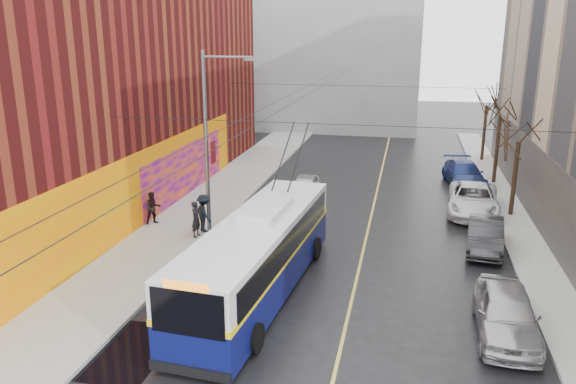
# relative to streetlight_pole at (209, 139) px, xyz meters

# --- Properties ---
(ground) EXTENTS (140.00, 140.00, 0.00)m
(ground) POSITION_rel_streetlight_pole_xyz_m (6.14, -10.00, -4.85)
(ground) COLOR black
(ground) RESTS_ON ground
(sidewalk_left) EXTENTS (4.00, 60.00, 0.15)m
(sidewalk_left) POSITION_rel_streetlight_pole_xyz_m (-1.86, 2.00, -4.77)
(sidewalk_left) COLOR gray
(sidewalk_left) RESTS_ON ground
(sidewalk_right) EXTENTS (2.00, 60.00, 0.15)m
(sidewalk_right) POSITION_rel_streetlight_pole_xyz_m (15.14, 2.00, -4.77)
(sidewalk_right) COLOR gray
(sidewalk_right) RESTS_ON ground
(lane_line) EXTENTS (0.12, 50.00, 0.01)m
(lane_line) POSITION_rel_streetlight_pole_xyz_m (7.64, 4.00, -4.84)
(lane_line) COLOR #BFB74C
(lane_line) RESTS_ON ground
(building_left) EXTENTS (12.11, 36.00, 14.00)m
(building_left) POSITION_rel_streetlight_pole_xyz_m (-9.85, 3.99, 2.14)
(building_left) COLOR #5B1212
(building_left) RESTS_ON ground
(building_far) EXTENTS (20.50, 12.10, 18.00)m
(building_far) POSITION_rel_streetlight_pole_xyz_m (0.14, 34.99, 4.17)
(building_far) COLOR gray
(building_far) RESTS_ON ground
(streetlight_pole) EXTENTS (2.65, 0.60, 9.00)m
(streetlight_pole) POSITION_rel_streetlight_pole_xyz_m (0.00, 0.00, 0.00)
(streetlight_pole) COLOR slate
(streetlight_pole) RESTS_ON ground
(catenary_wires) EXTENTS (18.00, 60.00, 0.22)m
(catenary_wires) POSITION_rel_streetlight_pole_xyz_m (3.60, 4.77, 1.40)
(catenary_wires) COLOR black
(tree_near) EXTENTS (3.20, 3.20, 6.40)m
(tree_near) POSITION_rel_streetlight_pole_xyz_m (15.14, 6.00, 0.13)
(tree_near) COLOR black
(tree_near) RESTS_ON ground
(tree_mid) EXTENTS (3.20, 3.20, 6.68)m
(tree_mid) POSITION_rel_streetlight_pole_xyz_m (15.14, 13.00, 0.41)
(tree_mid) COLOR black
(tree_mid) RESTS_ON ground
(tree_far) EXTENTS (3.20, 3.20, 6.57)m
(tree_far) POSITION_rel_streetlight_pole_xyz_m (15.14, 20.00, 0.30)
(tree_far) COLOR black
(tree_far) RESTS_ON ground
(puddle) EXTENTS (2.19, 3.68, 0.01)m
(puddle) POSITION_rel_streetlight_pole_xyz_m (1.13, -10.89, -4.84)
(puddle) COLOR black
(puddle) RESTS_ON ground
(pigeons_flying) EXTENTS (5.61, 4.92, 1.52)m
(pigeons_flying) POSITION_rel_streetlight_pole_xyz_m (3.38, 0.51, 2.98)
(pigeons_flying) COLOR slate
(trolleybus) EXTENTS (3.55, 12.36, 5.79)m
(trolleybus) POSITION_rel_streetlight_pole_xyz_m (4.03, -6.01, -3.24)
(trolleybus) COLOR #090E4A
(trolleybus) RESTS_ON ground
(parked_car_a) EXTENTS (2.08, 4.87, 1.64)m
(parked_car_a) POSITION_rel_streetlight_pole_xyz_m (12.90, -7.30, -4.03)
(parked_car_a) COLOR #B0B1B5
(parked_car_a) RESTS_ON ground
(parked_car_b) EXTENTS (2.03, 4.58, 1.46)m
(parked_car_b) POSITION_rel_streetlight_pole_xyz_m (13.14, 0.56, -4.12)
(parked_car_b) COLOR #2B2B2D
(parked_car_b) RESTS_ON ground
(parked_car_c) EXTENTS (3.15, 6.01, 1.62)m
(parked_car_c) POSITION_rel_streetlight_pole_xyz_m (13.14, 6.18, -4.04)
(parked_car_c) COLOR silver
(parked_car_c) RESTS_ON ground
(parked_car_d) EXTENTS (2.86, 5.61, 1.56)m
(parked_car_d) POSITION_rel_streetlight_pole_xyz_m (13.14, 12.28, -4.07)
(parked_car_d) COLOR navy
(parked_car_d) RESTS_ON ground
(following_car) EXTENTS (1.81, 4.21, 1.41)m
(following_car) POSITION_rel_streetlight_pole_xyz_m (3.38, 7.03, -4.14)
(following_car) COLOR #B7B8BD
(following_car) RESTS_ON ground
(pedestrian_a) EXTENTS (0.52, 0.71, 1.79)m
(pedestrian_a) POSITION_rel_streetlight_pole_xyz_m (-0.47, -0.95, -3.80)
(pedestrian_a) COLOR black
(pedestrian_a) RESTS_ON sidewalk_left
(pedestrian_b) EXTENTS (1.05, 1.03, 1.70)m
(pedestrian_b) POSITION_rel_streetlight_pole_xyz_m (-3.36, 0.39, -3.84)
(pedestrian_b) COLOR black
(pedestrian_b) RESTS_ON sidewalk_left
(pedestrian_c) EXTENTS (1.38, 1.38, 1.92)m
(pedestrian_c) POSITION_rel_streetlight_pole_xyz_m (-0.36, -0.18, -3.74)
(pedestrian_c) COLOR black
(pedestrian_c) RESTS_ON sidewalk_left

